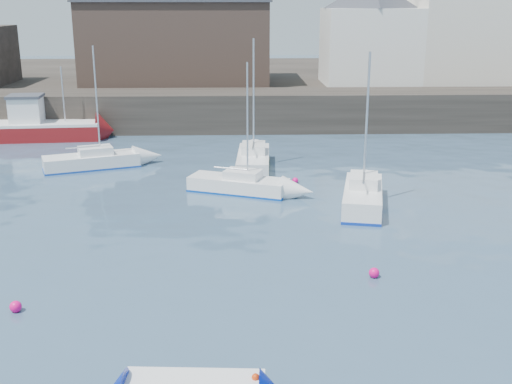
{
  "coord_description": "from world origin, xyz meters",
  "views": [
    {
      "loc": [
        -0.93,
        -15.92,
        9.77
      ],
      "look_at": [
        0.0,
        12.0,
        1.5
      ],
      "focal_mm": 45.0,
      "sensor_mm": 36.0,
      "label": 1
    }
  ],
  "objects_px": {
    "fishing_boat": "(41,125)",
    "sailboat_f": "(253,160)",
    "sailboat_h": "(92,161)",
    "buoy_near": "(16,312)",
    "sailboat_b": "(239,184)",
    "buoy_far": "(295,183)",
    "sailboat_c": "(363,196)",
    "buoy_mid": "(374,277)"
  },
  "relations": [
    {
      "from": "fishing_boat",
      "to": "sailboat_h",
      "type": "xyz_separation_m",
      "value": [
        5.59,
        -8.91,
        -0.55
      ]
    },
    {
      "from": "buoy_near",
      "to": "buoy_mid",
      "type": "relative_size",
      "value": 1.01
    },
    {
      "from": "sailboat_f",
      "to": "buoy_mid",
      "type": "bearing_deg",
      "value": -76.29
    },
    {
      "from": "sailboat_f",
      "to": "fishing_boat",
      "type": "bearing_deg",
      "value": 148.9
    },
    {
      "from": "sailboat_c",
      "to": "buoy_near",
      "type": "bearing_deg",
      "value": -141.45
    },
    {
      "from": "fishing_boat",
      "to": "sailboat_h",
      "type": "height_order",
      "value": "sailboat_h"
    },
    {
      "from": "buoy_mid",
      "to": "sailboat_b",
      "type": "bearing_deg",
      "value": 113.55
    },
    {
      "from": "sailboat_f",
      "to": "buoy_mid",
      "type": "distance_m",
      "value": 16.84
    },
    {
      "from": "sailboat_c",
      "to": "buoy_far",
      "type": "bearing_deg",
      "value": 123.54
    },
    {
      "from": "fishing_boat",
      "to": "sailboat_f",
      "type": "relative_size",
      "value": 1.06
    },
    {
      "from": "sailboat_b",
      "to": "sailboat_h",
      "type": "distance_m",
      "value": 10.52
    },
    {
      "from": "fishing_boat",
      "to": "sailboat_b",
      "type": "height_order",
      "value": "sailboat_b"
    },
    {
      "from": "sailboat_h",
      "to": "buoy_far",
      "type": "distance_m",
      "value": 12.74
    },
    {
      "from": "sailboat_b",
      "to": "buoy_near",
      "type": "bearing_deg",
      "value": -118.7
    },
    {
      "from": "fishing_boat",
      "to": "buoy_near",
      "type": "bearing_deg",
      "value": -75.78
    },
    {
      "from": "sailboat_f",
      "to": "buoy_far",
      "type": "relative_size",
      "value": 22.01
    },
    {
      "from": "buoy_mid",
      "to": "fishing_boat",
      "type": "bearing_deg",
      "value": 127.15
    },
    {
      "from": "sailboat_b",
      "to": "buoy_far",
      "type": "distance_m",
      "value": 3.61
    },
    {
      "from": "sailboat_c",
      "to": "buoy_mid",
      "type": "relative_size",
      "value": 19.3
    },
    {
      "from": "buoy_near",
      "to": "buoy_far",
      "type": "bearing_deg",
      "value": 55.18
    },
    {
      "from": "sailboat_h",
      "to": "buoy_near",
      "type": "height_order",
      "value": "sailboat_h"
    },
    {
      "from": "sailboat_b",
      "to": "buoy_mid",
      "type": "bearing_deg",
      "value": -66.45
    },
    {
      "from": "buoy_mid",
      "to": "sailboat_f",
      "type": "bearing_deg",
      "value": 103.71
    },
    {
      "from": "sailboat_b",
      "to": "buoy_mid",
      "type": "distance_m",
      "value": 12.3
    },
    {
      "from": "sailboat_h",
      "to": "buoy_far",
      "type": "height_order",
      "value": "sailboat_h"
    },
    {
      "from": "fishing_boat",
      "to": "sailboat_c",
      "type": "xyz_separation_m",
      "value": [
        20.68,
        -17.21,
        -0.45
      ]
    },
    {
      "from": "sailboat_b",
      "to": "sailboat_c",
      "type": "bearing_deg",
      "value": -24.48
    },
    {
      "from": "fishing_boat",
      "to": "buoy_near",
      "type": "distance_m",
      "value": 28.93
    },
    {
      "from": "sailboat_c",
      "to": "buoy_mid",
      "type": "height_order",
      "value": "sailboat_c"
    },
    {
      "from": "sailboat_f",
      "to": "buoy_near",
      "type": "bearing_deg",
      "value": -114.14
    },
    {
      "from": "fishing_boat",
      "to": "buoy_mid",
      "type": "height_order",
      "value": "fishing_boat"
    },
    {
      "from": "buoy_mid",
      "to": "buoy_far",
      "type": "relative_size",
      "value": 1.11
    },
    {
      "from": "sailboat_h",
      "to": "buoy_near",
      "type": "distance_m",
      "value": 19.19
    },
    {
      "from": "buoy_far",
      "to": "sailboat_c",
      "type": "bearing_deg",
      "value": -56.46
    },
    {
      "from": "fishing_boat",
      "to": "sailboat_f",
      "type": "distance_m",
      "value": 18.08
    },
    {
      "from": "sailboat_b",
      "to": "buoy_near",
      "type": "height_order",
      "value": "sailboat_b"
    },
    {
      "from": "sailboat_h",
      "to": "buoy_near",
      "type": "bearing_deg",
      "value": -85.47
    },
    {
      "from": "sailboat_c",
      "to": "buoy_near",
      "type": "xyz_separation_m",
      "value": [
        -13.58,
        -10.82,
        -0.58
      ]
    },
    {
      "from": "sailboat_b",
      "to": "sailboat_h",
      "type": "height_order",
      "value": "sailboat_h"
    },
    {
      "from": "sailboat_h",
      "to": "sailboat_f",
      "type": "bearing_deg",
      "value": -2.49
    },
    {
      "from": "sailboat_c",
      "to": "buoy_near",
      "type": "distance_m",
      "value": 17.37
    },
    {
      "from": "buoy_near",
      "to": "buoy_mid",
      "type": "distance_m",
      "value": 12.58
    }
  ]
}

